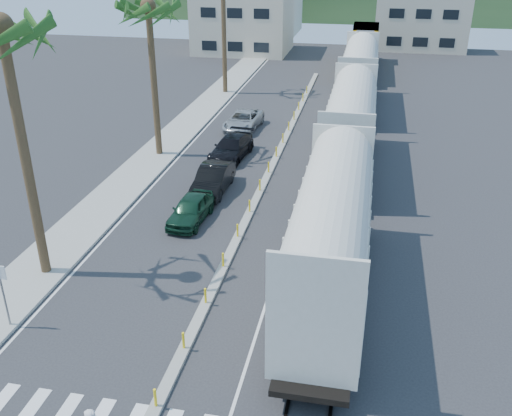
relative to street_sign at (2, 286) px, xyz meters
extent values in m
plane|color=#28282B|center=(7.30, -2.00, -1.97)|extent=(140.00, 140.00, 0.00)
cube|color=gray|center=(-1.20, 23.00, -1.90)|extent=(3.00, 90.00, 0.15)
cube|color=black|center=(11.58, 26.00, -1.94)|extent=(0.12, 100.00, 0.06)
cube|color=black|center=(13.02, 26.00, -1.94)|extent=(0.12, 100.00, 0.06)
cube|color=gray|center=(7.30, 18.00, -1.90)|extent=(0.45, 60.00, 0.15)
cylinder|color=yellow|center=(7.30, -3.00, -1.47)|extent=(0.10, 0.10, 0.70)
cylinder|color=yellow|center=(7.30, 0.00, -1.47)|extent=(0.10, 0.10, 0.70)
cylinder|color=yellow|center=(7.30, 3.00, -1.47)|extent=(0.10, 0.10, 0.70)
cylinder|color=yellow|center=(7.30, 6.00, -1.47)|extent=(0.10, 0.10, 0.70)
cylinder|color=yellow|center=(7.30, 9.00, -1.47)|extent=(0.10, 0.10, 0.70)
cylinder|color=yellow|center=(7.30, 12.00, -1.47)|extent=(0.10, 0.10, 0.70)
cylinder|color=yellow|center=(7.30, 15.00, -1.47)|extent=(0.10, 0.10, 0.70)
cylinder|color=yellow|center=(7.30, 18.00, -1.47)|extent=(0.10, 0.10, 0.70)
cylinder|color=yellow|center=(7.30, 21.00, -1.47)|extent=(0.10, 0.10, 0.70)
cylinder|color=yellow|center=(7.30, 24.00, -1.47)|extent=(0.10, 0.10, 0.70)
cylinder|color=yellow|center=(7.30, 27.00, -1.47)|extent=(0.10, 0.10, 0.70)
cylinder|color=yellow|center=(7.30, 30.00, -1.47)|extent=(0.10, 0.10, 0.70)
cylinder|color=yellow|center=(7.30, 33.00, -1.47)|extent=(0.10, 0.10, 0.70)
cylinder|color=yellow|center=(7.30, 36.00, -1.47)|extent=(0.10, 0.10, 0.70)
cylinder|color=yellow|center=(7.30, 39.00, -1.47)|extent=(0.10, 0.10, 0.70)
cube|color=silver|center=(0.50, 23.00, -1.97)|extent=(0.12, 90.00, 0.01)
cube|color=silver|center=(9.80, 23.00, -1.97)|extent=(0.12, 90.00, 0.01)
cube|color=beige|center=(12.30, 4.50, 0.73)|extent=(3.00, 12.88, 3.40)
cylinder|color=beige|center=(12.30, 4.50, 2.43)|extent=(2.90, 12.58, 2.90)
cube|color=black|center=(12.30, 4.50, -1.47)|extent=(2.60, 12.88, 1.00)
cube|color=beige|center=(12.30, 19.50, 0.73)|extent=(3.00, 12.88, 3.40)
cylinder|color=beige|center=(12.30, 19.50, 2.43)|extent=(2.90, 12.58, 2.90)
cube|color=black|center=(12.30, 19.50, -1.47)|extent=(2.60, 12.88, 1.00)
cube|color=beige|center=(12.30, 34.50, 0.73)|extent=(3.00, 12.88, 3.40)
cylinder|color=beige|center=(12.30, 34.50, 2.43)|extent=(2.90, 12.58, 2.90)
cube|color=black|center=(12.30, 34.50, -1.47)|extent=(2.60, 12.88, 1.00)
cube|color=#4C4C4F|center=(12.30, 50.50, -0.92)|extent=(3.00, 17.00, 0.50)
cube|color=#BA9112|center=(12.30, 49.50, 0.63)|extent=(2.70, 12.24, 2.60)
cube|color=#BA9112|center=(12.30, 56.28, 0.93)|extent=(3.00, 3.74, 3.20)
cube|color=black|center=(12.30, 50.50, -1.52)|extent=(2.60, 13.60, 0.90)
cylinder|color=brown|center=(-0.70, 4.00, 3.53)|extent=(0.44, 0.44, 11.00)
sphere|color=#285219|center=(-0.70, 4.00, 9.18)|extent=(3.20, 3.20, 3.20)
cylinder|color=brown|center=(-1.00, 20.00, 3.03)|extent=(0.44, 0.44, 10.00)
sphere|color=#285219|center=(-1.00, 20.00, 8.18)|extent=(3.20, 3.20, 3.20)
cylinder|color=brown|center=(-0.70, 38.00, 4.03)|extent=(0.44, 0.44, 12.00)
cylinder|color=slate|center=(0.00, 0.00, -0.47)|extent=(0.08, 0.08, 3.00)
cube|color=beige|center=(-3.70, 60.00, 2.03)|extent=(12.00, 10.00, 8.00)
cube|color=beige|center=(-5.70, 76.00, 3.03)|extent=(14.00, 12.00, 10.00)
cube|color=beige|center=(19.30, 68.00, 1.53)|extent=(12.00, 10.00, 7.00)
imported|color=#103221|center=(4.33, 10.48, -1.25)|extent=(2.15, 4.39, 1.44)
imported|color=black|center=(4.47, 14.60, -1.16)|extent=(1.75, 4.91, 1.61)
imported|color=black|center=(4.19, 20.49, -1.21)|extent=(3.15, 5.64, 1.52)
imported|color=#ACAEB1|center=(3.58, 27.08, -1.25)|extent=(3.13, 5.52, 1.44)
camera|label=1|loc=(13.38, -16.27, 12.35)|focal=40.00mm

